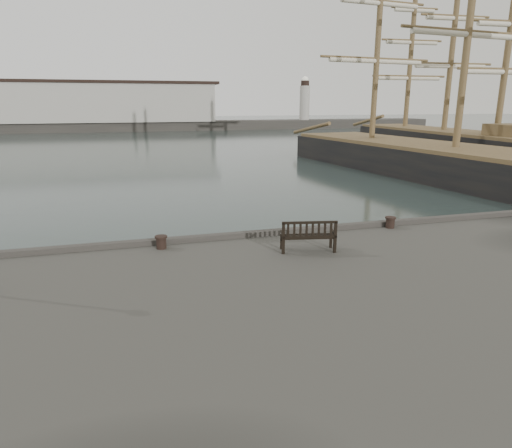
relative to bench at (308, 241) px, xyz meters
The scene contains 7 objects.
ground 2.92m from the bench, 95.87° to the left, with size 400.00×400.00×0.00m, color black.
breakwater 94.38m from the bench, 92.91° to the left, with size 140.00×9.50×12.20m.
bench is the anchor object (origin of this frame).
bollard_left 4.73m from the bench, 160.77° to the left, with size 0.40×0.40×0.42m, color black.
bollard_right 4.41m from the bench, 23.06° to the left, with size 0.40×0.40×0.42m, color black.
tall_ship_main 27.50m from the bench, 42.08° to the left, with size 12.40×40.26×29.71m.
tall_ship_far 47.14m from the bench, 47.43° to the left, with size 8.29×31.58×26.81m.
Camera 1 is at (-5.19, -15.06, 6.15)m, focal length 32.00 mm.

